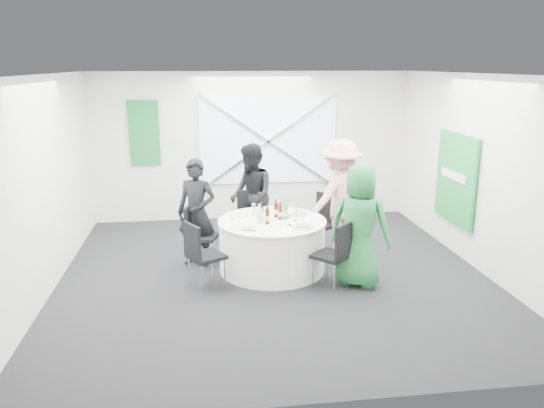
{
  "coord_description": "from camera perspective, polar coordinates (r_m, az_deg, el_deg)",
  "views": [
    {
      "loc": [
        -0.98,
        -7.01,
        2.93
      ],
      "look_at": [
        0.0,
        0.2,
        1.0
      ],
      "focal_mm": 35.0,
      "sensor_mm": 36.0,
      "label": 1
    }
  ],
  "objects": [
    {
      "name": "wall_left",
      "position": [
        7.46,
        -23.28,
        1.79
      ],
      "size": [
        0.0,
        6.0,
        6.0
      ],
      "primitive_type": "plane",
      "rotation": [
        1.57,
        0.0,
        1.57
      ],
      "color": "white",
      "rests_on": "floor"
    },
    {
      "name": "window_brace_a",
      "position": [
        10.12,
        -0.39,
        6.72
      ],
      "size": [
        2.63,
        0.05,
        1.84
      ],
      "primitive_type": "cube",
      "rotation": [
        0.0,
        0.97,
        0.0
      ],
      "color": "silver",
      "rests_on": "window_panel"
    },
    {
      "name": "knife_e",
      "position": [
        7.63,
        -4.33,
        -1.69
      ],
      "size": [
        0.08,
        0.14,
        0.01
      ],
      "primitive_type": "cube",
      "rotation": [
        0.0,
        0.0,
        2.68
      ],
      "color": "silver",
      "rests_on": "banquet_table"
    },
    {
      "name": "plate_front_left",
      "position": [
        7.28,
        -3.43,
        -2.45
      ],
      "size": [
        0.29,
        0.29,
        0.01
      ],
      "color": "silver",
      "rests_on": "banquet_table"
    },
    {
      "name": "napkin",
      "position": [
        7.16,
        -2.52,
        -2.48
      ],
      "size": [
        0.18,
        0.12,
        0.05
      ],
      "primitive_type": "cube",
      "rotation": [
        0.0,
        0.0,
        0.06
      ],
      "color": "white",
      "rests_on": "plate_front_left"
    },
    {
      "name": "green_banner",
      "position": [
        10.09,
        -13.59,
        7.44
      ],
      "size": [
        0.55,
        0.04,
        1.2
      ],
      "primitive_type": "cube",
      "color": "#146835",
      "rests_on": "wall_back"
    },
    {
      "name": "person_woman_pink",
      "position": [
        8.32,
        7.25,
        0.69
      ],
      "size": [
        1.3,
        1.02,
        1.82
      ],
      "primitive_type": "imported",
      "rotation": [
        0.0,
        0.0,
        -2.67
      ],
      "color": "pink",
      "rests_on": "floor"
    },
    {
      "name": "wine_glass_e",
      "position": [
        7.96,
        0.65,
        -0.04
      ],
      "size": [
        0.07,
        0.07,
        0.17
      ],
      "color": "white",
      "rests_on": "banquet_table"
    },
    {
      "name": "wine_glass_c",
      "position": [
        7.84,
        -1.99,
        -0.27
      ],
      "size": [
        0.07,
        0.07,
        0.17
      ],
      "color": "white",
      "rests_on": "banquet_table"
    },
    {
      "name": "chair_back_left",
      "position": [
        7.95,
        -8.04,
        -2.85
      ],
      "size": [
        0.53,
        0.52,
        0.91
      ],
      "rotation": [
        0.0,
        0.0,
        1.24
      ],
      "color": "black",
      "rests_on": "floor"
    },
    {
      "name": "window_brace_b",
      "position": [
        10.12,
        -0.39,
        6.72
      ],
      "size": [
        2.63,
        0.05,
        1.84
      ],
      "primitive_type": "cube",
      "rotation": [
        0.0,
        -0.97,
        0.0
      ],
      "color": "silver",
      "rests_on": "window_panel"
    },
    {
      "name": "beer_bottle_c",
      "position": [
        7.61,
        0.9,
        -0.95
      ],
      "size": [
        0.06,
        0.06,
        0.25
      ],
      "color": "#38180A",
      "rests_on": "banquet_table"
    },
    {
      "name": "wine_glass_d",
      "position": [
        7.55,
        2.57,
        -0.89
      ],
      "size": [
        0.07,
        0.07,
        0.17
      ],
      "color": "white",
      "rests_on": "banquet_table"
    },
    {
      "name": "wine_glass_a",
      "position": [
        7.84,
        2.2,
        -0.29
      ],
      "size": [
        0.07,
        0.07,
        0.17
      ],
      "color": "white",
      "rests_on": "banquet_table"
    },
    {
      "name": "person_man_back",
      "position": [
        8.65,
        -2.25,
        0.91
      ],
      "size": [
        0.58,
        0.89,
        1.7
      ],
      "primitive_type": "imported",
      "rotation": [
        0.0,
        0.0,
        -1.41
      ],
      "color": "black",
      "rests_on": "floor"
    },
    {
      "name": "beer_bottle_b",
      "position": [
        7.72,
        0.43,
        -0.68
      ],
      "size": [
        0.06,
        0.06,
        0.26
      ],
      "color": "#38180A",
      "rests_on": "banquet_table"
    },
    {
      "name": "banquet_table",
      "position": [
        7.71,
        0.0,
        -4.45
      ],
      "size": [
        1.56,
        1.56,
        0.76
      ],
      "color": "white",
      "rests_on": "floor"
    },
    {
      "name": "knife_b",
      "position": [
        7.46,
        4.26,
        -2.07
      ],
      "size": [
        0.11,
        0.12,
        0.01
      ],
      "primitive_type": "cube",
      "rotation": [
        0.0,
        0.0,
        -0.71
      ],
      "color": "silver",
      "rests_on": "banquet_table"
    },
    {
      "name": "fork_d",
      "position": [
        8.14,
        0.86,
        -0.6
      ],
      "size": [
        0.15,
        0.02,
        0.01
      ],
      "primitive_type": "cube",
      "rotation": [
        0.0,
        0.0,
        1.52
      ],
      "color": "silver",
      "rests_on": "banquet_table"
    },
    {
      "name": "chair_back",
      "position": [
        8.65,
        -2.25,
        -1.14
      ],
      "size": [
        0.49,
        0.5,
        0.94
      ],
      "rotation": [
        0.0,
        0.0,
        0.18
      ],
      "color": "black",
      "rests_on": "floor"
    },
    {
      "name": "ceiling",
      "position": [
        7.08,
        0.22,
        13.8
      ],
      "size": [
        6.0,
        6.0,
        0.0
      ],
      "primitive_type": "plane",
      "rotation": [
        3.14,
        0.0,
        0.0
      ],
      "color": "white",
      "rests_on": "wall_back"
    },
    {
      "name": "green_sign",
      "position": [
        8.73,
        19.13,
        2.6
      ],
      "size": [
        0.05,
        1.2,
        1.4
      ],
      "primitive_type": "cube",
      "color": "#1A9137",
      "rests_on": "wall_right"
    },
    {
      "name": "fork_b",
      "position": [
        7.17,
        2.85,
        -2.76
      ],
      "size": [
        0.11,
        0.12,
        0.01
      ],
      "primitive_type": "cube",
      "rotation": [
        0.0,
        0.0,
        -0.74
      ],
      "color": "silver",
      "rests_on": "banquet_table"
    },
    {
      "name": "wall_front",
      "position": [
        4.4,
        5.63,
        -5.55
      ],
      "size": [
        6.0,
        0.0,
        6.0
      ],
      "primitive_type": "plane",
      "rotation": [
        -1.57,
        0.0,
        0.0
      ],
      "color": "white",
      "rests_on": "floor"
    },
    {
      "name": "wine_glass_b",
      "position": [
        7.34,
        1.9,
        -1.33
      ],
      "size": [
        0.07,
        0.07,
        0.17
      ],
      "color": "white",
      "rests_on": "banquet_table"
    },
    {
      "name": "chair_front_right",
      "position": [
        7.06,
        6.94,
        -5.0
      ],
      "size": [
        0.6,
        0.6,
        0.93
      ],
      "rotation": [
        0.0,
        0.0,
        3.9
      ],
      "color": "black",
      "rests_on": "floor"
    },
    {
      "name": "clear_water_bottle",
      "position": [
        7.45,
        -1.36,
        -1.25
      ],
      "size": [
        0.08,
        0.08,
        0.27
      ],
      "color": "white",
      "rests_on": "banquet_table"
    },
    {
      "name": "plate_front_right",
      "position": [
        7.27,
        3.34,
        -2.4
      ],
      "size": [
        0.29,
        0.29,
        0.04
      ],
      "color": "silver",
      "rests_on": "banquet_table"
    },
    {
      "name": "fork_c",
      "position": [
        7.31,
        -3.79,
        -2.43
      ],
      "size": [
        0.11,
        0.12,
        0.01
      ],
      "primitive_type": "cube",
      "rotation": [
        0.0,
        0.0,
        -2.4
      ],
      "color": "silver",
      "rests_on": "banquet_table"
    },
    {
      "name": "chair_front_left",
      "position": [
        7.05,
        -7.7,
        -5.03
      ],
      "size": [
        0.58,
        0.58,
        0.94
      ],
      "rotation": [
        0.0,
        0.0,
        2.08
      ],
      "color": "black",
      "rests_on": "floor"
    },
    {
      "name": "beer_bottle_d",
      "position": [
        7.38,
        -0.51,
        -1.39
      ],
      "size": [
        0.06,
        0.06,
        0.27
      ],
      "color": "#38180A",
      "rests_on": "banquet_table"
    },
    {
      "name": "beer_bottle_a",
      "position": [
        7.6,
        -1.15,
        -0.98
      ],
      "size": [
        0.06,
        0.06,
        0.25
      ],
      "color": "#38180A",
      "rests_on": "banquet_table"
    },
    {
      "name": "knife_d",
      "position": [
        8.11,
        -1.48,
        -0.65
      ],
      "size": [
        0.15,
        0.02,
        0.01
      ],
      "primitive_type": "cube",
      "rotation": [
        0.0,
        0.0,
        1.51
      ],
      "color": "silver",
      "rests_on": "banquet_table"
    },
    {
      "name": "wall_right",
      "position": [
        8.21,
        21.47,
        3.07
      ],
      "size": [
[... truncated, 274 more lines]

